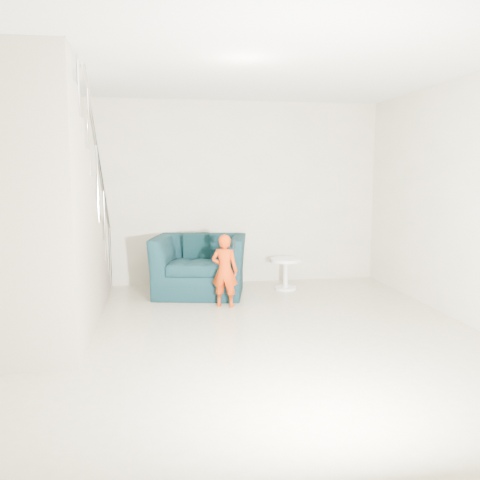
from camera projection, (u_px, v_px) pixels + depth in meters
name	position (u px, v px, depth m)	size (l,w,h in m)	color
floor	(244.00, 341.00, 5.01)	(5.50, 5.50, 0.00)	tan
ceiling	(244.00, 58.00, 4.66)	(5.50, 5.50, 0.00)	silver
back_wall	(214.00, 193.00, 7.52)	(5.00, 5.00, 0.00)	#B0AB8F
front_wall	(353.00, 244.00, 2.14)	(5.00, 5.00, 0.00)	#B0AB8F
armchair	(200.00, 265.00, 6.95)	(1.23, 1.07, 0.80)	black
toddler	(225.00, 271.00, 6.26)	(0.33, 0.22, 0.91)	#AE1F05
side_table	(286.00, 269.00, 7.21)	(0.45, 0.45, 0.45)	white
staircase	(40.00, 243.00, 5.11)	(1.02, 3.03, 3.62)	#ADA089
cushion	(196.00, 245.00, 7.16)	(0.37, 0.11, 0.35)	black
throw	(158.00, 259.00, 6.79)	(0.05, 0.47, 0.52)	black
phone	(234.00, 244.00, 6.17)	(0.02, 0.05, 0.10)	black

